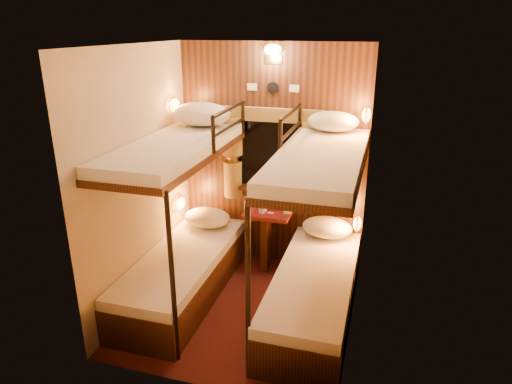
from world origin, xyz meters
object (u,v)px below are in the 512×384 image
(bunk_right, at_px, (315,262))
(bottle_right, at_px, (264,203))
(bunk_left, at_px, (182,244))
(bottle_left, at_px, (262,204))
(table, at_px, (267,232))

(bunk_right, height_order, bottle_right, bunk_right)
(bunk_left, height_order, bottle_left, bunk_left)
(bunk_left, height_order, bunk_right, same)
(table, bearing_deg, bottle_right, 168.86)
(table, distance_m, bottle_right, 0.34)
(bunk_left, bearing_deg, bottle_right, 52.50)
(bottle_right, bearing_deg, table, -11.14)
(table, relative_size, bottle_left, 2.69)
(bunk_right, bearing_deg, bottle_left, 133.36)
(bunk_right, relative_size, table, 2.90)
(table, bearing_deg, bunk_left, -129.67)
(bunk_left, distance_m, bottle_left, 0.97)
(bunk_right, distance_m, table, 1.02)
(bunk_left, xyz_separation_m, table, (0.65, 0.78, -0.14))
(bottle_left, bearing_deg, bunk_right, -46.64)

